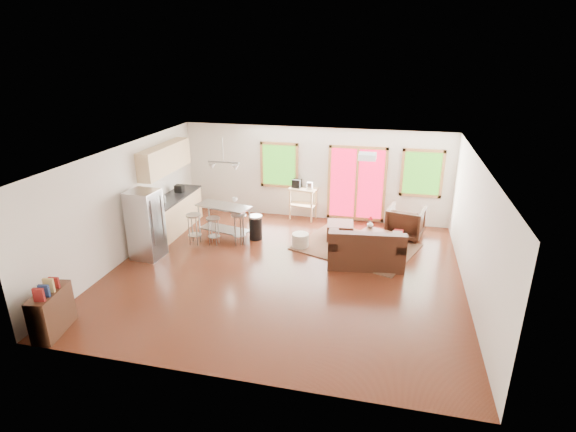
% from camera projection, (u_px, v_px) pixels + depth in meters
% --- Properties ---
extents(floor, '(7.50, 7.00, 0.02)m').
position_uv_depth(floor, '(285.00, 272.00, 9.85)').
color(floor, '#3B180D').
rests_on(floor, ground).
extents(ceiling, '(7.50, 7.00, 0.02)m').
position_uv_depth(ceiling, '(285.00, 155.00, 8.93)').
color(ceiling, white).
rests_on(ceiling, ground).
extents(back_wall, '(7.50, 0.02, 2.60)m').
position_uv_depth(back_wall, '(314.00, 174.00, 12.59)').
color(back_wall, silver).
rests_on(back_wall, ground).
extents(left_wall, '(0.02, 7.00, 2.60)m').
position_uv_depth(left_wall, '(124.00, 203.00, 10.20)').
color(left_wall, silver).
rests_on(left_wall, ground).
extents(right_wall, '(0.02, 7.00, 2.60)m').
position_uv_depth(right_wall, '(475.00, 232.00, 8.59)').
color(right_wall, silver).
rests_on(right_wall, ground).
extents(front_wall, '(7.50, 0.02, 2.60)m').
position_uv_depth(front_wall, '(225.00, 303.00, 6.19)').
color(front_wall, silver).
rests_on(front_wall, ground).
extents(window_left, '(1.10, 0.05, 1.30)m').
position_uv_depth(window_left, '(279.00, 165.00, 12.69)').
color(window_left, '#255B12').
rests_on(window_left, back_wall).
extents(french_doors, '(1.60, 0.05, 2.10)m').
position_uv_depth(french_doors, '(357.00, 184.00, 12.36)').
color(french_doors, '#BB0928').
rests_on(french_doors, back_wall).
extents(window_right, '(1.10, 0.05, 1.30)m').
position_uv_depth(window_right, '(422.00, 173.00, 11.85)').
color(window_right, '#255B12').
rests_on(window_right, back_wall).
extents(rug, '(3.23, 2.87, 0.03)m').
position_uv_depth(rug, '(356.00, 247.00, 11.04)').
color(rug, '#485936').
rests_on(rug, floor).
extents(loveseat, '(1.77, 1.13, 0.89)m').
position_uv_depth(loveseat, '(366.00, 250.00, 10.07)').
color(loveseat, black).
rests_on(loveseat, floor).
extents(coffee_table, '(1.17, 0.97, 0.40)m').
position_uv_depth(coffee_table, '(381.00, 236.00, 10.83)').
color(coffee_table, '#3B2215').
rests_on(coffee_table, floor).
extents(armchair, '(1.03, 0.99, 0.90)m').
position_uv_depth(armchair, '(406.00, 221.00, 11.52)').
color(armchair, black).
rests_on(armchair, floor).
extents(ottoman, '(0.73, 0.73, 0.44)m').
position_uv_depth(ottoman, '(340.00, 231.00, 11.47)').
color(ottoman, black).
rests_on(ottoman, floor).
extents(pouf, '(0.50, 0.50, 0.36)m').
position_uv_depth(pouf, '(300.00, 241.00, 11.00)').
color(pouf, beige).
rests_on(pouf, floor).
extents(vase, '(0.17, 0.18, 0.28)m').
position_uv_depth(vase, '(370.00, 223.00, 11.19)').
color(vase, silver).
rests_on(vase, coffee_table).
extents(book, '(0.23, 0.04, 0.30)m').
position_uv_depth(book, '(394.00, 226.00, 10.89)').
color(book, maroon).
rests_on(book, coffee_table).
extents(cabinets, '(0.64, 2.24, 2.30)m').
position_uv_depth(cabinets, '(172.00, 197.00, 11.82)').
color(cabinets, tan).
rests_on(cabinets, floor).
extents(refrigerator, '(0.70, 0.67, 1.62)m').
position_uv_depth(refrigerator, '(146.00, 225.00, 10.29)').
color(refrigerator, '#B7BABC').
rests_on(refrigerator, floor).
extents(island, '(1.48, 0.86, 0.88)m').
position_uv_depth(island, '(224.00, 216.00, 11.42)').
color(island, '#B7BABC').
rests_on(island, floor).
extents(cup, '(0.13, 0.10, 0.13)m').
position_uv_depth(cup, '(235.00, 199.00, 11.40)').
color(cup, white).
rests_on(cup, island).
extents(bar_stool_a, '(0.38, 0.38, 0.78)m').
position_uv_depth(bar_stool_a, '(194.00, 222.00, 11.08)').
color(bar_stool_a, '#B7BABC').
rests_on(bar_stool_a, floor).
extents(bar_stool_b, '(0.35, 0.35, 0.71)m').
position_uv_depth(bar_stool_b, '(213.00, 225.00, 11.05)').
color(bar_stool_b, '#B7BABC').
rests_on(bar_stool_b, floor).
extents(bar_stool_c, '(0.49, 0.49, 0.79)m').
position_uv_depth(bar_stool_c, '(239.00, 222.00, 11.07)').
color(bar_stool_c, '#B7BABC').
rests_on(bar_stool_c, floor).
extents(trash_can, '(0.41, 0.41, 0.63)m').
position_uv_depth(trash_can, '(256.00, 227.00, 11.44)').
color(trash_can, black).
rests_on(trash_can, floor).
extents(kitchen_cart, '(0.82, 0.60, 1.15)m').
position_uv_depth(kitchen_cart, '(302.00, 192.00, 12.66)').
color(kitchen_cart, tan).
rests_on(kitchen_cart, floor).
extents(bookshelf, '(0.48, 0.92, 1.03)m').
position_uv_depth(bookshelf, '(52.00, 311.00, 7.63)').
color(bookshelf, '#3B2215').
rests_on(bookshelf, floor).
extents(ceiling_flush, '(0.35, 0.35, 0.12)m').
position_uv_depth(ceiling_flush, '(367.00, 156.00, 9.16)').
color(ceiling_flush, white).
rests_on(ceiling_flush, ceiling).
extents(pendant_light, '(0.80, 0.18, 0.79)m').
position_uv_depth(pendant_light, '(224.00, 166.00, 10.96)').
color(pendant_light, gray).
rests_on(pendant_light, ceiling).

